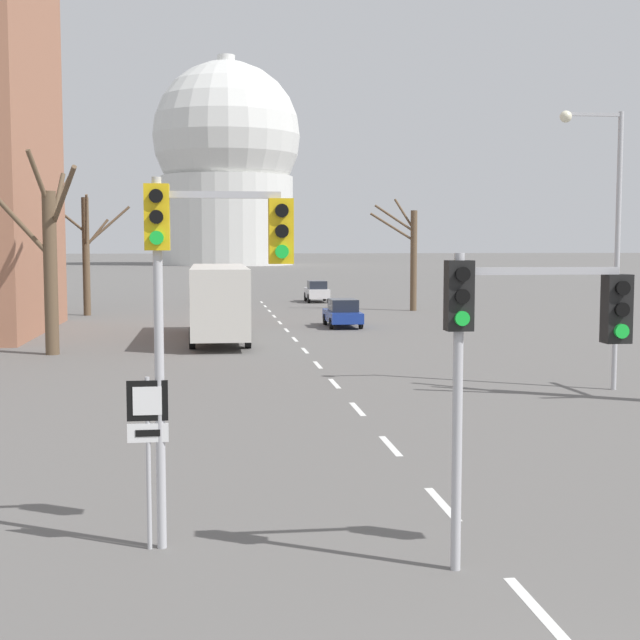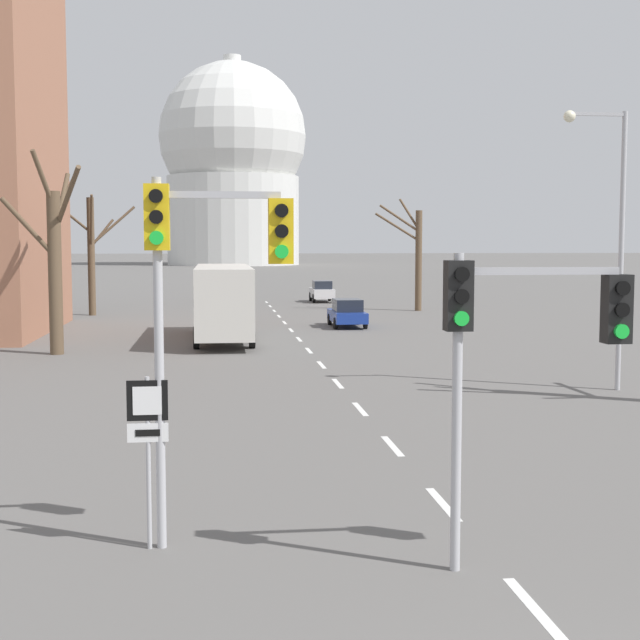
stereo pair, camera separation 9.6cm
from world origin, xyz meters
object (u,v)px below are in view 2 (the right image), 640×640
at_px(sedan_near_right, 227,291).
at_px(city_bus, 223,297).
at_px(street_lamp_right, 611,222).
at_px(sedan_near_left, 347,313).
at_px(traffic_signal_near_left, 200,269).
at_px(sedan_mid_centre, 322,291).
at_px(traffic_signal_centre_tall, 516,331).
at_px(route_sign_post, 148,432).

height_order(sedan_near_right, city_bus, city_bus).
bearing_deg(street_lamp_right, sedan_near_left, 102.80).
relative_size(traffic_signal_near_left, sedan_near_left, 1.35).
distance_m(traffic_signal_near_left, sedan_mid_centre, 56.13).
height_order(sedan_mid_centre, city_bus, city_bus).
height_order(traffic_signal_centre_tall, street_lamp_right, street_lamp_right).
xyz_separation_m(route_sign_post, city_bus, (1.37, 28.64, 0.28)).
height_order(street_lamp_right, sedan_near_left, street_lamp_right).
relative_size(traffic_signal_near_left, city_bus, 0.51).
xyz_separation_m(street_lamp_right, city_bus, (-11.69, 15.66, -3.15)).
distance_m(traffic_signal_near_left, route_sign_post, 2.53).
bearing_deg(city_bus, traffic_signal_centre_tall, -82.88).
bearing_deg(traffic_signal_centre_tall, street_lamp_right, 61.05).
bearing_deg(sedan_near_right, traffic_signal_centre_tall, -86.81).
bearing_deg(sedan_near_right, sedan_near_left, -74.11).
bearing_deg(traffic_signal_near_left, sedan_mid_centre, 81.35).
distance_m(traffic_signal_centre_tall, route_sign_post, 5.53).
height_order(street_lamp_right, sedan_near_right, street_lamp_right).
height_order(traffic_signal_centre_tall, route_sign_post, traffic_signal_centre_tall).
height_order(sedan_near_left, sedan_near_right, sedan_near_right).
distance_m(sedan_near_left, sedan_mid_centre, 20.79).
distance_m(route_sign_post, sedan_near_left, 35.62).
relative_size(street_lamp_right, sedan_mid_centre, 2.23).
xyz_separation_m(sedan_near_right, city_bus, (-0.52, -27.94, 1.17)).
distance_m(traffic_signal_centre_tall, city_bus, 30.28).
bearing_deg(sedan_near_left, street_lamp_right, -77.20).
xyz_separation_m(sedan_mid_centre, city_bus, (-7.85, -26.80, 1.21)).
relative_size(sedan_near_left, city_bus, 0.38).
bearing_deg(city_bus, sedan_near_left, 41.76).
distance_m(street_lamp_right, sedan_near_left, 22.69).
bearing_deg(traffic_signal_near_left, traffic_signal_centre_tall, -18.12).
height_order(route_sign_post, street_lamp_right, street_lamp_right).
relative_size(route_sign_post, city_bus, 0.24).
bearing_deg(route_sign_post, sedan_near_left, 76.81).
distance_m(traffic_signal_near_left, city_bus, 28.68).
bearing_deg(street_lamp_right, sedan_near_right, 104.36).
bearing_deg(street_lamp_right, city_bus, 126.73).
bearing_deg(sedan_near_left, sedan_mid_centre, 86.98).
height_order(route_sign_post, city_bus, city_bus).
xyz_separation_m(route_sign_post, sedan_near_left, (8.12, 34.67, -1.00)).
bearing_deg(route_sign_post, street_lamp_right, 44.81).
bearing_deg(city_bus, route_sign_post, -92.73).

